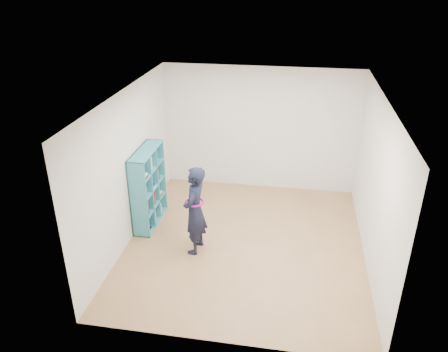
# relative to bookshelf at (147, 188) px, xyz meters

# --- Properties ---
(floor) EXTENTS (4.50, 4.50, 0.00)m
(floor) POSITION_rel_bookshelf_xyz_m (1.86, -0.41, -0.70)
(floor) COLOR olive
(floor) RESTS_ON ground
(ceiling) EXTENTS (4.50, 4.50, 0.00)m
(ceiling) POSITION_rel_bookshelf_xyz_m (1.86, -0.41, 1.90)
(ceiling) COLOR white
(ceiling) RESTS_ON wall_back
(wall_left) EXTENTS (0.02, 4.50, 2.60)m
(wall_left) POSITION_rel_bookshelf_xyz_m (-0.14, -0.41, 0.60)
(wall_left) COLOR silver
(wall_left) RESTS_ON floor
(wall_right) EXTENTS (0.02, 4.50, 2.60)m
(wall_right) POSITION_rel_bookshelf_xyz_m (3.86, -0.41, 0.60)
(wall_right) COLOR silver
(wall_right) RESTS_ON floor
(wall_back) EXTENTS (4.00, 0.02, 2.60)m
(wall_back) POSITION_rel_bookshelf_xyz_m (1.86, 1.84, 0.60)
(wall_back) COLOR silver
(wall_back) RESTS_ON floor
(wall_front) EXTENTS (4.00, 0.02, 2.60)m
(wall_front) POSITION_rel_bookshelf_xyz_m (1.86, -2.66, 0.60)
(wall_front) COLOR silver
(wall_front) RESTS_ON floor
(bookshelf) EXTENTS (0.32, 1.09, 1.45)m
(bookshelf) POSITION_rel_bookshelf_xyz_m (0.00, 0.00, 0.00)
(bookshelf) COLOR teal
(bookshelf) RESTS_ON floor
(person) EXTENTS (0.42, 0.59, 1.53)m
(person) POSITION_rel_bookshelf_xyz_m (1.06, -0.73, 0.06)
(person) COLOR black
(person) RESTS_ON floor
(smartphone) EXTENTS (0.02, 0.09, 0.13)m
(smartphone) POSITION_rel_bookshelf_xyz_m (0.93, -0.64, 0.16)
(smartphone) COLOR silver
(smartphone) RESTS_ON person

